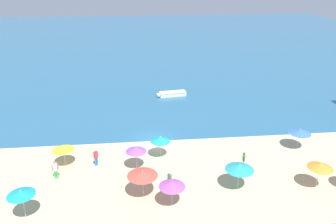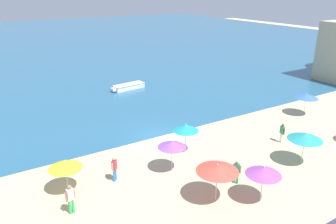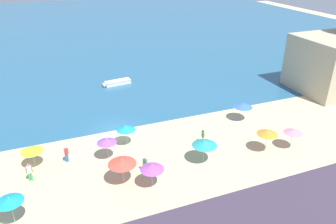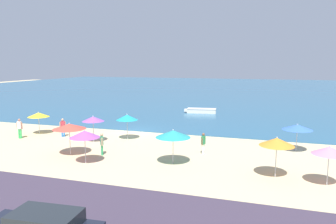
# 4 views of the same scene
# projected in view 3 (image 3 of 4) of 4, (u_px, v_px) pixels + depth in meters

# --- Properties ---
(ground_plane) EXTENTS (160.00, 160.00, 0.00)m
(ground_plane) POSITION_uv_depth(u_px,v_px,m) (115.00, 131.00, 36.94)
(ground_plane) COLOR #CDB789
(sea) EXTENTS (150.00, 110.00, 0.05)m
(sea) POSITION_uv_depth(u_px,v_px,m) (65.00, 30.00, 82.72)
(sea) COLOR #285C7E
(sea) RESTS_ON ground_plane
(beach_umbrella_0) EXTENTS (2.02, 2.02, 2.54)m
(beach_umbrella_0) POSITION_uv_depth(u_px,v_px,m) (9.00, 200.00, 23.41)
(beach_umbrella_0) COLOR #B2B2B7
(beach_umbrella_0) RESTS_ON ground_plane
(beach_umbrella_1) EXTENTS (2.04, 2.04, 2.36)m
(beach_umbrella_1) POSITION_uv_depth(u_px,v_px,m) (152.00, 167.00, 27.35)
(beach_umbrella_1) COLOR #B2B2B7
(beach_umbrella_1) RESTS_ON ground_plane
(beach_umbrella_2) EXTENTS (2.01, 2.01, 2.16)m
(beach_umbrella_2) POSITION_uv_depth(u_px,v_px,m) (32.00, 150.00, 30.01)
(beach_umbrella_2) COLOR #B2B2B7
(beach_umbrella_2) RESTS_ON ground_plane
(beach_umbrella_3) EXTENTS (2.46, 2.46, 2.45)m
(beach_umbrella_3) POSITION_uv_depth(u_px,v_px,m) (122.00, 162.00, 27.76)
(beach_umbrella_3) COLOR #B2B2B7
(beach_umbrella_3) RESTS_ON ground_plane
(beach_umbrella_4) EXTENTS (2.27, 2.27, 2.19)m
(beach_umbrella_4) POSITION_uv_depth(u_px,v_px,m) (243.00, 105.00, 38.42)
(beach_umbrella_4) COLOR #B2B2B7
(beach_umbrella_4) RESTS_ON ground_plane
(beach_umbrella_5) EXTENTS (1.88, 1.88, 2.33)m
(beach_umbrella_5) POSITION_uv_depth(u_px,v_px,m) (293.00, 131.00, 32.79)
(beach_umbrella_5) COLOR #B2B2B7
(beach_umbrella_5) RESTS_ON ground_plane
(beach_umbrella_6) EXTENTS (1.92, 1.92, 2.32)m
(beach_umbrella_6) POSITION_uv_depth(u_px,v_px,m) (107.00, 141.00, 31.11)
(beach_umbrella_6) COLOR #B2B2B7
(beach_umbrella_6) RESTS_ON ground_plane
(beach_umbrella_8) EXTENTS (2.07, 2.07, 2.52)m
(beach_umbrella_8) POSITION_uv_depth(u_px,v_px,m) (267.00, 132.00, 32.22)
(beach_umbrella_8) COLOR #B2B2B7
(beach_umbrella_8) RESTS_ON ground_plane
(beach_umbrella_9) EXTENTS (2.38, 2.38, 2.43)m
(beach_umbrella_9) POSITION_uv_depth(u_px,v_px,m) (205.00, 143.00, 30.59)
(beach_umbrella_9) COLOR #B2B2B7
(beach_umbrella_9) RESTS_ON ground_plane
(beach_umbrella_11) EXTENTS (1.95, 1.95, 2.31)m
(beach_umbrella_11) POSITION_uv_depth(u_px,v_px,m) (126.00, 128.00, 33.43)
(beach_umbrella_11) COLOR #B2B2B7
(beach_umbrella_11) RESTS_ON ground_plane
(bather_0) EXTENTS (0.46, 0.40, 1.73)m
(bather_0) POSITION_uv_depth(u_px,v_px,m) (66.00, 153.00, 31.10)
(bather_0) COLOR blue
(bather_0) RESTS_ON ground_plane
(bather_1) EXTENTS (0.29, 0.56, 1.63)m
(bather_1) POSITION_uv_depth(u_px,v_px,m) (203.00, 136.00, 34.15)
(bather_1) COLOR white
(bather_1) RESTS_ON ground_plane
(bather_2) EXTENTS (0.38, 0.49, 1.67)m
(bather_2) POSITION_uv_depth(u_px,v_px,m) (145.00, 164.00, 29.67)
(bather_2) COLOR #29A65E
(bather_2) RESTS_ON ground_plane
(bather_3) EXTENTS (0.56, 0.28, 1.83)m
(bather_3) POSITION_uv_depth(u_px,v_px,m) (29.00, 171.00, 28.49)
(bather_3) COLOR green
(bather_3) RESTS_ON ground_plane
(skiff_nearshore) EXTENTS (4.37, 1.75, 0.62)m
(skiff_nearshore) POSITION_uv_depth(u_px,v_px,m) (117.00, 82.00, 49.28)
(skiff_nearshore) COLOR silver
(skiff_nearshore) RESTS_ON sea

